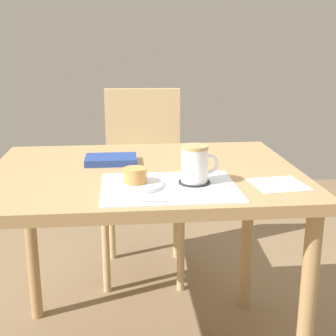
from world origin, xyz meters
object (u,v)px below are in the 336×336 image
at_px(pastry_plate, 135,185).
at_px(pastry, 135,175).
at_px(wooden_chair, 143,174).
at_px(coffee_mug, 195,164).
at_px(small_book, 111,160).
at_px(dining_table, 145,195).

bearing_deg(pastry_plate, pastry, 90.00).
bearing_deg(pastry, pastry_plate, -90.00).
distance_m(wooden_chair, pastry, 1.01).
xyz_separation_m(pastry, coffee_mug, (0.18, 0.02, 0.03)).
bearing_deg(pastry, small_book, 104.67).
bearing_deg(dining_table, coffee_mug, -51.03).
bearing_deg(wooden_chair, dining_table, 91.14).
relative_size(pastry_plate, pastry, 2.39).
distance_m(wooden_chair, small_book, 0.73).
bearing_deg(wooden_chair, pastry, 89.46).
relative_size(wooden_chair, pastry_plate, 5.71).
height_order(dining_table, coffee_mug, coffee_mug).
relative_size(dining_table, coffee_mug, 9.05).
relative_size(pastry, small_book, 0.38).
bearing_deg(small_book, coffee_mug, -47.02).
relative_size(dining_table, pastry, 15.16).
bearing_deg(dining_table, pastry_plate, -100.30).
distance_m(wooden_chair, coffee_mug, 1.00).
bearing_deg(pastry_plate, wooden_chair, 86.16).
bearing_deg(dining_table, wooden_chair, 87.85).
xyz_separation_m(wooden_chair, small_book, (-0.14, -0.67, 0.25)).
distance_m(dining_table, small_book, 0.18).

